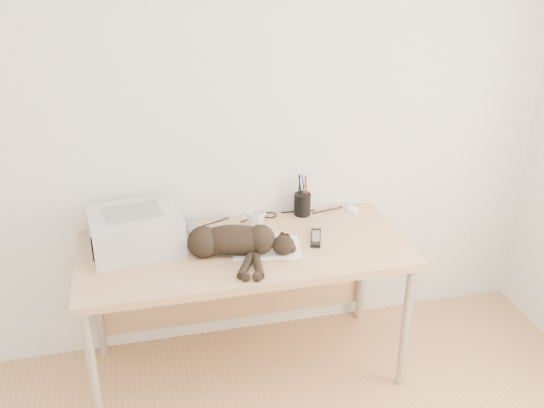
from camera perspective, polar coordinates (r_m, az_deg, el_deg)
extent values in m
plane|color=white|center=(3.07, -4.11, 8.31)|extent=(3.50, 0.00, 3.50)
cube|color=tan|center=(2.97, -2.61, -4.45)|extent=(1.60, 0.70, 0.04)
cylinder|color=#AFAFB1|center=(2.91, -16.46, -15.19)|extent=(0.04, 0.04, 0.70)
cylinder|color=#AFAFB1|center=(3.14, 12.47, -11.33)|extent=(0.04, 0.04, 0.70)
cylinder|color=#AFAFB1|center=(3.39, -16.16, -8.74)|extent=(0.04, 0.04, 0.70)
cylinder|color=#AFAFB1|center=(3.59, 8.47, -5.90)|extent=(0.04, 0.04, 0.70)
cube|color=tan|center=(3.41, -3.56, -6.48)|extent=(1.48, 0.02, 0.60)
cube|color=#B1B1B6|center=(2.98, -12.74, -2.44)|extent=(0.46, 0.41, 0.19)
cube|color=black|center=(2.98, -12.76, -2.28)|extent=(0.36, 0.07, 0.11)
cube|color=gray|center=(2.94, -12.92, -0.72)|extent=(0.27, 0.21, 0.01)
cube|color=white|center=(2.95, -0.53, -4.14)|extent=(0.36, 0.28, 0.00)
cube|color=white|center=(2.96, -1.18, -3.97)|extent=(0.39, 0.34, 0.00)
ellipsoid|color=black|center=(2.87, -3.58, -3.41)|extent=(0.38, 0.23, 0.15)
sphere|color=black|center=(2.88, -6.46, -3.58)|extent=(0.15, 0.15, 0.15)
ellipsoid|color=black|center=(2.87, 1.07, -3.87)|extent=(0.13, 0.12, 0.09)
cone|color=black|center=(2.89, 0.95, -2.78)|extent=(0.05, 0.06, 0.05)
cone|color=black|center=(2.89, 1.47, -2.94)|extent=(0.05, 0.06, 0.05)
cylinder|color=black|center=(2.78, -2.42, -5.72)|extent=(0.08, 0.21, 0.04)
cylinder|color=black|center=(2.78, -1.36, -5.72)|extent=(0.08, 0.21, 0.04)
cylinder|color=black|center=(2.97, -9.09, -4.01)|extent=(0.23, 0.08, 0.03)
imported|color=silver|center=(3.12, -1.52, -1.50)|extent=(0.14, 0.14, 0.10)
cylinder|color=black|center=(3.26, 2.87, -0.02)|extent=(0.09, 0.09, 0.12)
cylinder|color=#990C0C|center=(3.22, 2.68, 1.30)|extent=(0.01, 0.01, 0.17)
cylinder|color=navy|center=(3.24, 3.08, 1.42)|extent=(0.01, 0.01, 0.17)
cylinder|color=black|center=(3.21, 2.97, 1.23)|extent=(0.01, 0.01, 0.17)
cube|color=gray|center=(3.15, -7.60, -2.23)|extent=(0.08, 0.19, 0.02)
cube|color=black|center=(3.03, 4.14, -3.20)|extent=(0.10, 0.18, 0.02)
ellipsoid|color=white|center=(3.35, 7.54, -0.28)|extent=(0.08, 0.12, 0.04)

